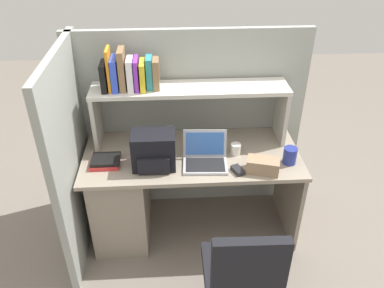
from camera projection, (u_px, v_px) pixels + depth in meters
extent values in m
plane|color=slate|center=(192.00, 226.00, 3.30)|extent=(8.00, 8.00, 0.00)
cube|color=gray|center=(192.00, 156.00, 2.92)|extent=(1.60, 0.70, 0.03)
cube|color=gray|center=(122.00, 196.00, 3.09)|extent=(0.40, 0.64, 0.70)
cube|color=gray|center=(288.00, 190.00, 3.15)|extent=(0.03, 0.64, 0.70)
cube|color=#939991|center=(189.00, 123.00, 3.20)|extent=(1.84, 0.05, 1.55)
cube|color=#939991|center=(73.00, 157.00, 2.80)|extent=(0.05, 1.06, 1.55)
cube|color=#BCB7AC|center=(96.00, 119.00, 2.93)|extent=(0.03, 0.28, 0.42)
cube|color=#BCB7AC|center=(281.00, 113.00, 3.00)|extent=(0.03, 0.28, 0.42)
cube|color=beige|center=(190.00, 89.00, 2.84)|extent=(1.44, 0.28, 0.03)
cube|color=black|center=(104.00, 76.00, 2.74)|extent=(0.04, 0.18, 0.20)
cube|color=orange|center=(109.00, 69.00, 2.72)|extent=(0.02, 0.15, 0.30)
cube|color=blue|center=(115.00, 74.00, 2.74)|extent=(0.04, 0.18, 0.23)
cube|color=olive|center=(122.00, 69.00, 2.74)|extent=(0.04, 0.17, 0.29)
cube|color=white|center=(130.00, 74.00, 2.74)|extent=(0.04, 0.15, 0.23)
cube|color=purple|center=(136.00, 74.00, 2.76)|extent=(0.03, 0.17, 0.22)
cube|color=yellow|center=(143.00, 75.00, 2.76)|extent=(0.04, 0.18, 0.20)
cube|color=teal|center=(149.00, 73.00, 2.77)|extent=(0.04, 0.14, 0.23)
cube|color=olive|center=(156.00, 74.00, 2.76)|extent=(0.04, 0.14, 0.21)
cube|color=#B7BABF|center=(205.00, 165.00, 2.77)|extent=(0.32, 0.24, 0.02)
cube|color=black|center=(205.00, 165.00, 2.76)|extent=(0.28, 0.19, 0.00)
cube|color=#B7BABF|center=(205.00, 143.00, 2.81)|extent=(0.31, 0.08, 0.20)
cube|color=#3F72CC|center=(205.00, 144.00, 2.81)|extent=(0.27, 0.06, 0.16)
cube|color=black|center=(154.00, 150.00, 2.72)|extent=(0.30, 0.20, 0.26)
cube|color=black|center=(154.00, 166.00, 2.66)|extent=(0.22, 0.04, 0.12)
cube|color=#262628|center=(238.00, 170.00, 2.71)|extent=(0.10, 0.12, 0.03)
cylinder|color=white|center=(236.00, 149.00, 2.89)|extent=(0.08, 0.08, 0.08)
cube|color=#9E7F60|center=(263.00, 165.00, 2.70)|extent=(0.24, 0.17, 0.10)
cylinder|color=navy|center=(290.00, 156.00, 2.78)|extent=(0.10, 0.10, 0.12)
cube|color=red|center=(105.00, 162.00, 2.80)|extent=(0.20, 0.19, 0.03)
cube|color=black|center=(106.00, 159.00, 2.78)|extent=(0.20, 0.16, 0.02)
cube|color=black|center=(241.00, 273.00, 2.35)|extent=(0.44, 0.44, 0.08)
cube|color=black|center=(249.00, 271.00, 2.04)|extent=(0.40, 0.07, 0.44)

